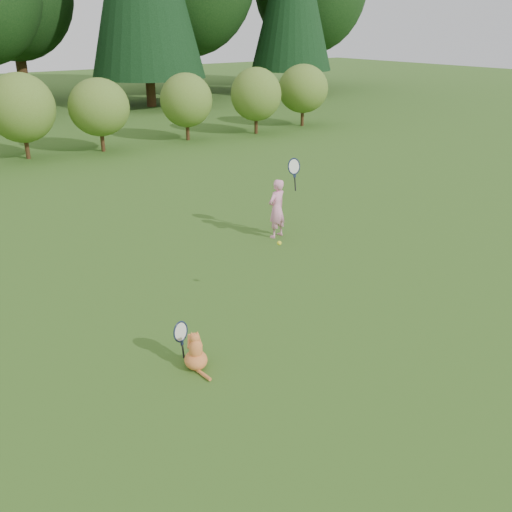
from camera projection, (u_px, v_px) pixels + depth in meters
ground at (276, 316)px, 8.91m from camera, size 100.00×100.00×0.00m
shrub_row at (21, 119)px, 18.02m from camera, size 28.00×3.00×2.80m
child at (277, 207)px, 11.96m from camera, size 0.72×0.45×1.88m
cat at (195, 349)px, 7.50m from camera, size 0.51×0.70×0.72m
tennis_ball at (279, 243)px, 8.89m from camera, size 0.07×0.07×0.07m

